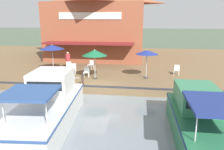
# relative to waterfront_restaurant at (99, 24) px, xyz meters

# --- Properties ---
(ground_plane) EXTENTS (220.00, 220.00, 0.00)m
(ground_plane) POSITION_rel_waterfront_restaurant_xyz_m (13.01, 1.89, -4.73)
(ground_plane) COLOR #4C5B47
(quay_deck) EXTENTS (22.00, 56.00, 0.60)m
(quay_deck) POSITION_rel_waterfront_restaurant_xyz_m (2.01, 1.89, -4.43)
(quay_deck) COLOR brown
(quay_deck) RESTS_ON ground
(quay_edge_fender) EXTENTS (0.20, 50.40, 0.10)m
(quay_edge_fender) POSITION_rel_waterfront_restaurant_xyz_m (12.91, 1.89, -4.08)
(quay_edge_fender) COLOR #2D2D33
(quay_edge_fender) RESTS_ON quay_deck
(waterfront_restaurant) EXTENTS (11.63, 11.55, 8.14)m
(waterfront_restaurant) POSITION_rel_waterfront_restaurant_xyz_m (0.00, 0.00, 0.00)
(waterfront_restaurant) COLOR brown
(waterfront_restaurant) RESTS_ON quay_deck
(patio_umbrella_near_quay_edge) EXTENTS (1.82, 1.82, 2.36)m
(patio_umbrella_near_quay_edge) POSITION_rel_waterfront_restaurant_xyz_m (9.93, 5.88, -1.99)
(patio_umbrella_near_quay_edge) COLOR #B7B7B7
(patio_umbrella_near_quay_edge) RESTS_ON quay_deck
(patio_umbrella_far_corner) EXTENTS (1.99, 1.99, 2.41)m
(patio_umbrella_far_corner) POSITION_rel_waterfront_restaurant_xyz_m (10.71, 1.76, -2.00)
(patio_umbrella_far_corner) COLOR #B7B7B7
(patio_umbrella_far_corner) RESTS_ON quay_deck
(patio_umbrella_mid_patio_left) EXTENTS (2.17, 2.17, 2.51)m
(patio_umbrella_mid_patio_left) POSITION_rel_waterfront_restaurant_xyz_m (8.76, -2.61, -1.87)
(patio_umbrella_mid_patio_left) COLOR #B7B7B7
(patio_umbrella_mid_patio_left) RESTS_ON quay_deck
(cafe_chair_back_row_seat) EXTENTS (0.57, 0.57, 0.85)m
(cafe_chair_back_row_seat) POSITION_rel_waterfront_restaurant_xyz_m (7.25, 0.60, -3.66)
(cafe_chair_back_row_seat) COLOR white
(cafe_chair_back_row_seat) RESTS_ON quay_deck
(cafe_chair_facing_river) EXTENTS (0.52, 0.52, 0.85)m
(cafe_chair_facing_river) POSITION_rel_waterfront_restaurant_xyz_m (8.45, 8.54, -3.66)
(cafe_chair_facing_river) COLOR white
(cafe_chair_facing_river) RESTS_ON quay_deck
(cafe_chair_mid_patio) EXTENTS (0.53, 0.53, 0.85)m
(cafe_chair_mid_patio) POSITION_rel_waterfront_restaurant_xyz_m (8.34, -1.27, -3.66)
(cafe_chair_mid_patio) COLOR white
(cafe_chair_mid_patio) RESTS_ON quay_deck
(cafe_chair_beside_entrance) EXTENTS (0.47, 0.47, 0.85)m
(cafe_chair_beside_entrance) POSITION_rel_waterfront_restaurant_xyz_m (10.27, 0.93, -3.66)
(cafe_chair_beside_entrance) COLOR white
(cafe_chair_beside_entrance) RESTS_ON quay_deck
(cafe_chair_far_corner_seat) EXTENTS (0.51, 0.51, 0.85)m
(cafe_chair_far_corner_seat) POSITION_rel_waterfront_restaurant_xyz_m (9.14, -0.55, -3.66)
(cafe_chair_far_corner_seat) COLOR white
(cafe_chair_far_corner_seat) RESTS_ON quay_deck
(person_at_quay_edge) EXTENTS (0.48, 0.48, 1.68)m
(person_at_quay_edge) POSITION_rel_waterfront_restaurant_xyz_m (7.60, -1.58, -3.08)
(person_at_quay_edge) COLOR orange
(person_at_quay_edge) RESTS_ON quay_deck
(motorboat_distant_upstream) EXTENTS (7.19, 2.47, 2.36)m
(motorboat_distant_upstream) POSITION_rel_waterfront_restaurant_xyz_m (17.54, 8.22, -3.83)
(motorboat_distant_upstream) COLOR #287047
(motorboat_distant_upstream) RESTS_ON river_water
(motorboat_far_downstream) EXTENTS (8.06, 3.07, 2.62)m
(motorboat_far_downstream) POSITION_rel_waterfront_restaurant_xyz_m (17.27, 0.81, -3.75)
(motorboat_far_downstream) COLOR silver
(motorboat_far_downstream) RESTS_ON river_water
(mooring_post) EXTENTS (0.22, 0.22, 0.78)m
(mooring_post) POSITION_rel_waterfront_restaurant_xyz_m (12.66, 1.26, -3.74)
(mooring_post) COLOR #473323
(mooring_post) RESTS_ON quay_deck
(tree_downstream_bank) EXTENTS (3.93, 3.74, 6.91)m
(tree_downstream_bank) POSITION_rel_waterfront_restaurant_xyz_m (-2.46, -6.42, 0.79)
(tree_downstream_bank) COLOR brown
(tree_downstream_bank) RESTS_ON quay_deck
(tree_behind_restaurant) EXTENTS (4.29, 4.09, 7.05)m
(tree_behind_restaurant) POSITION_rel_waterfront_restaurant_xyz_m (-2.74, -5.66, 0.76)
(tree_behind_restaurant) COLOR brown
(tree_behind_restaurant) RESTS_ON quay_deck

